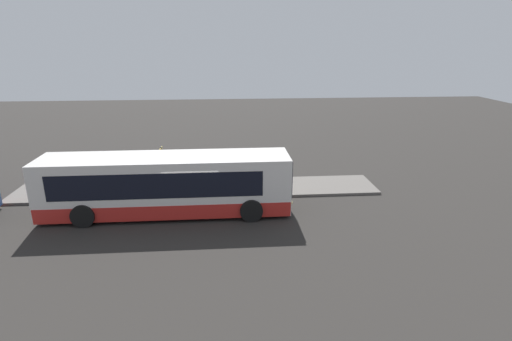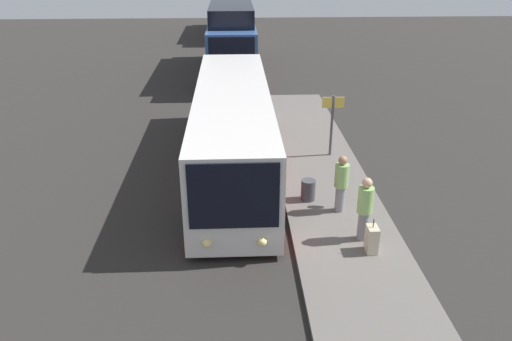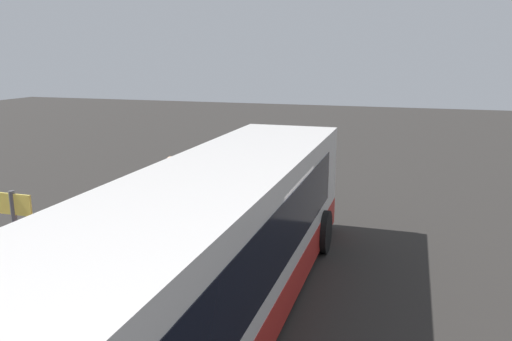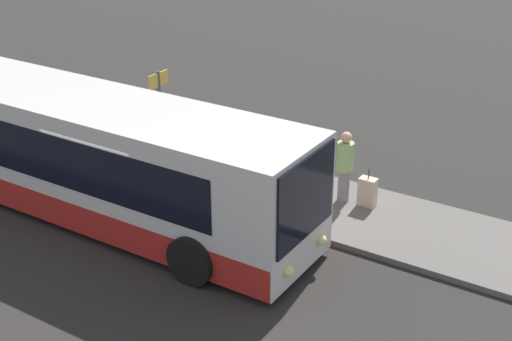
% 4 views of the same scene
% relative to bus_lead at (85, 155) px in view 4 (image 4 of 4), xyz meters
% --- Properties ---
extents(ground, '(80.00, 80.00, 0.00)m').
position_rel_bus_lead_xyz_m(ground, '(1.28, -0.06, -1.43)').
color(ground, '#2B2826').
extents(platform, '(20.00, 2.96, 0.14)m').
position_rel_bus_lead_xyz_m(platform, '(1.28, 3.02, -1.36)').
color(platform, '#605B56').
rests_on(platform, ground).
extents(bus_lead, '(11.79, 2.77, 2.86)m').
position_rel_bus_lead_xyz_m(bus_lead, '(0.00, 0.00, 0.00)').
color(bus_lead, silver).
rests_on(bus_lead, ground).
extents(passenger_boarding, '(0.64, 0.49, 1.74)m').
position_rel_bus_lead_xyz_m(passenger_boarding, '(3.52, 3.10, -0.35)').
color(passenger_boarding, gray).
rests_on(passenger_boarding, platform).
extents(passenger_waiting, '(0.48, 0.48, 1.80)m').
position_rel_bus_lead_xyz_m(passenger_waiting, '(5.10, 3.40, -0.32)').
color(passenger_waiting, gray).
rests_on(passenger_waiting, platform).
extents(suitcase, '(0.42, 0.27, 0.95)m').
position_rel_bus_lead_xyz_m(suitcase, '(5.69, 3.49, -0.93)').
color(suitcase, beige).
rests_on(suitcase, platform).
extents(sign_post, '(0.10, 0.80, 2.27)m').
position_rel_bus_lead_xyz_m(sign_post, '(-0.69, 3.60, 0.16)').
color(sign_post, '#4C4C51').
rests_on(sign_post, platform).
extents(trash_bin, '(0.44, 0.44, 0.65)m').
position_rel_bus_lead_xyz_m(trash_bin, '(2.80, 2.27, -0.96)').
color(trash_bin, '#3F3F44').
rests_on(trash_bin, platform).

